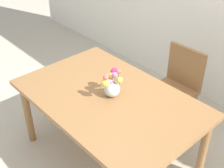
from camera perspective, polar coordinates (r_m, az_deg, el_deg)
name	(u,v)px	position (r m, az deg, el deg)	size (l,w,h in m)	color
ground_plane	(109,156)	(3.04, -0.51, -13.63)	(12.00, 12.00, 0.00)	#B7AD99
dining_table	(109,104)	(2.60, -0.58, -3.84)	(1.60, 1.04, 0.73)	olive
chair_far	(177,84)	(3.16, 12.30, -0.05)	(0.42, 0.42, 0.90)	olive
flower_vase	(112,84)	(2.49, -0.04, -0.02)	(0.16, 0.22, 0.24)	silver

